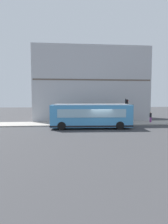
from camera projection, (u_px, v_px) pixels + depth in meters
ground at (100, 129)px, 22.25m from camera, size 120.00×120.00×0.00m
sidewalk_curb at (95, 123)px, 26.90m from camera, size 4.17×40.00×0.15m
building_corner at (90, 86)px, 33.20m from camera, size 9.43×19.11×12.23m
city_bus_nearside at (91, 116)px, 22.70m from camera, size 2.96×10.14×3.07m
traffic_light_near_corner at (126, 106)px, 25.62m from camera, size 0.32×0.49×3.58m
fire_hydrant at (84, 120)px, 26.92m from camera, size 0.35×0.35×0.74m
pedestrian_walking_along_curb at (129, 116)px, 27.62m from camera, size 0.32×0.32×1.62m
pedestrian_near_hydrant at (116, 116)px, 27.41m from camera, size 0.32×0.32×1.69m
pedestrian_near_building_entrance at (151, 116)px, 27.56m from camera, size 0.32×0.32×1.62m
pedestrian_by_light_pole at (92, 115)px, 28.03m from camera, size 0.32×0.32×1.81m
newspaper_vending_box at (77, 121)px, 25.64m from camera, size 0.44×0.43×0.90m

